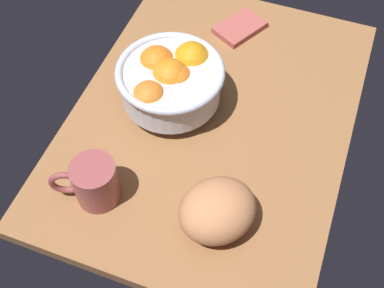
{
  "coord_description": "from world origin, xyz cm",
  "views": [
    {
      "loc": [
        -63.95,
        -18.89,
        84.17
      ],
      "look_at": [
        -11.9,
        0.28,
        5.0
      ],
      "focal_mm": 47.36,
      "sensor_mm": 36.0,
      "label": 1
    }
  ],
  "objects_px": {
    "napkin_folded": "(240,27)",
    "fruit_bowl": "(170,80)",
    "bread_loaf": "(217,210)",
    "mug": "(94,182)"
  },
  "relations": [
    {
      "from": "bread_loaf",
      "to": "mug",
      "type": "bearing_deg",
      "value": 95.81
    },
    {
      "from": "bread_loaf",
      "to": "mug",
      "type": "height_order",
      "value": "same"
    },
    {
      "from": "bread_loaf",
      "to": "fruit_bowl",
      "type": "bearing_deg",
      "value": 37.7
    },
    {
      "from": "mug",
      "to": "bread_loaf",
      "type": "bearing_deg",
      "value": -84.19
    },
    {
      "from": "fruit_bowl",
      "to": "mug",
      "type": "bearing_deg",
      "value": 169.67
    },
    {
      "from": "bread_loaf",
      "to": "napkin_folded",
      "type": "distance_m",
      "value": 0.52
    },
    {
      "from": "bread_loaf",
      "to": "napkin_folded",
      "type": "relative_size",
      "value": 1.22
    },
    {
      "from": "napkin_folded",
      "to": "mug",
      "type": "height_order",
      "value": "mug"
    },
    {
      "from": "napkin_folded",
      "to": "fruit_bowl",
      "type": "bearing_deg",
      "value": 165.06
    },
    {
      "from": "fruit_bowl",
      "to": "napkin_folded",
      "type": "height_order",
      "value": "fruit_bowl"
    }
  ]
}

